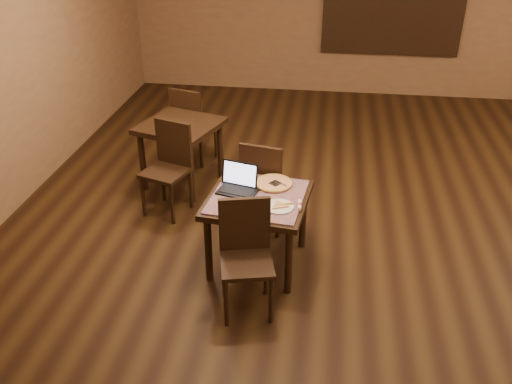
# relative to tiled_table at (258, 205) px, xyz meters

# --- Properties ---
(ground) EXTENTS (10.00, 10.00, 0.00)m
(ground) POSITION_rel_tiled_table_xyz_m (1.07, 0.35, -0.66)
(ground) COLOR black
(ground) RESTS_ON ground
(wall_back) EXTENTS (8.00, 0.02, 3.00)m
(wall_back) POSITION_rel_tiled_table_xyz_m (1.07, 5.35, 0.84)
(wall_back) COLOR olive
(wall_back) RESTS_ON ground
(mural) EXTENTS (2.34, 0.05, 1.64)m
(mural) POSITION_rel_tiled_table_xyz_m (1.57, 5.31, 0.89)
(mural) COLOR #27568F
(mural) RESTS_ON wall_back
(tiled_table) EXTENTS (1.01, 1.01, 0.76)m
(tiled_table) POSITION_rel_tiled_table_xyz_m (0.00, 0.00, 0.00)
(tiled_table) COLOR black
(tiled_table) RESTS_ON ground
(chair_main_near) EXTENTS (0.54, 0.54, 1.03)m
(chair_main_near) POSITION_rel_tiled_table_xyz_m (-0.02, -0.61, -0.08)
(chair_main_near) COLOR black
(chair_main_near) RESTS_ON ground
(chair_main_far) EXTENTS (0.54, 0.54, 1.05)m
(chair_main_far) POSITION_rel_tiled_table_xyz_m (-0.02, 0.61, -0.07)
(chair_main_far) COLOR black
(chair_main_far) RESTS_ON ground
(laptop) EXTENTS (0.41, 0.37, 0.25)m
(laptop) POSITION_rel_tiled_table_xyz_m (-0.20, 0.11, 0.17)
(laptop) COLOR black
(laptop) RESTS_ON tiled_table
(plate) EXTENTS (0.27, 0.27, 0.01)m
(plate) POSITION_rel_tiled_table_xyz_m (0.22, -0.18, 0.11)
(plate) COLOR white
(plate) RESTS_ON tiled_table
(pizza_slice) EXTENTS (0.23, 0.23, 0.02)m
(pizza_slice) POSITION_rel_tiled_table_xyz_m (0.22, -0.18, 0.13)
(pizza_slice) COLOR beige
(pizza_slice) RESTS_ON plate
(pizza_pan) EXTENTS (0.34, 0.34, 0.01)m
(pizza_pan) POSITION_rel_tiled_table_xyz_m (0.12, 0.24, 0.11)
(pizza_pan) COLOR silver
(pizza_pan) RESTS_ON tiled_table
(pizza_whole) EXTENTS (0.37, 0.37, 0.03)m
(pizza_whole) POSITION_rel_tiled_table_xyz_m (0.12, 0.24, 0.12)
(pizza_whole) COLOR beige
(pizza_whole) RESTS_ON pizza_pan
(spatula) EXTENTS (0.26, 0.23, 0.01)m
(spatula) POSITION_rel_tiled_table_xyz_m (0.14, 0.22, 0.13)
(spatula) COLOR silver
(spatula) RESTS_ON pizza_whole
(napkin_roll) EXTENTS (0.04, 0.15, 0.04)m
(napkin_roll) POSITION_rel_tiled_table_xyz_m (0.40, -0.14, 0.12)
(napkin_roll) COLOR white
(napkin_roll) RESTS_ON tiled_table
(other_table_b) EXTENTS (1.09, 1.09, 0.81)m
(other_table_b) POSITION_rel_tiled_table_xyz_m (-1.16, 1.52, 0.01)
(other_table_b) COLOR black
(other_table_b) RESTS_ON ground
(other_table_b_chair_near) EXTENTS (0.57, 0.57, 1.05)m
(other_table_b_chair_near) POSITION_rel_tiled_table_xyz_m (-1.13, 0.91, -0.07)
(other_table_b_chair_near) COLOR black
(other_table_b_chair_near) RESTS_ON ground
(other_table_b_chair_far) EXTENTS (0.57, 0.57, 1.05)m
(other_table_b_chair_far) POSITION_rel_tiled_table_xyz_m (-1.18, 2.14, -0.07)
(other_table_b_chair_far) COLOR black
(other_table_b_chair_far) RESTS_ON ground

